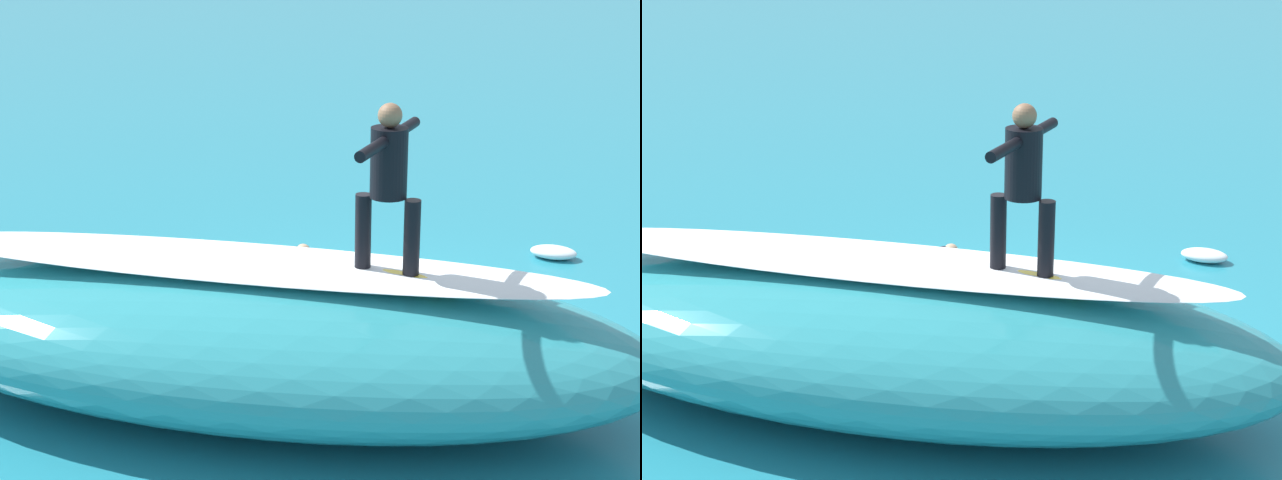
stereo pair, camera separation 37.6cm
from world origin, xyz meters
TOP-DOWN VIEW (x-y plane):
  - ground_plane at (0.00, 0.00)m, footprint 120.00×120.00m
  - wave_crest at (0.79, 2.01)m, footprint 7.90×3.21m
  - wave_foam_lip at (0.79, 2.01)m, footprint 6.69×1.19m
  - surfboard_riding at (-0.56, 2.04)m, footprint 2.07×0.87m
  - surfer_riding at (-0.56, 2.04)m, footprint 0.61×1.46m
  - surfboard_paddling at (1.36, -1.15)m, footprint 1.79×2.01m
  - surfer_paddling at (1.44, -1.05)m, footprint 1.20×1.39m
  - foam_patch_near at (-2.25, -2.70)m, footprint 0.68×0.46m
  - foam_patch_mid at (-0.12, 1.18)m, footprint 0.62×0.71m

SIDE VIEW (x-z plane):
  - ground_plane at x=0.00m, z-range 0.00..0.00m
  - surfboard_paddling at x=1.36m, z-range 0.00..0.07m
  - foam_patch_mid at x=-0.12m, z-range 0.00..0.11m
  - foam_patch_near at x=-2.25m, z-range 0.00..0.17m
  - surfer_paddling at x=1.44m, z-range 0.05..0.35m
  - wave_crest at x=0.79m, z-range 0.00..1.39m
  - surfboard_riding at x=-0.56m, z-range 1.39..1.46m
  - wave_foam_lip at x=0.79m, z-range 1.39..1.47m
  - surfer_riding at x=-0.56m, z-range 1.59..3.14m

